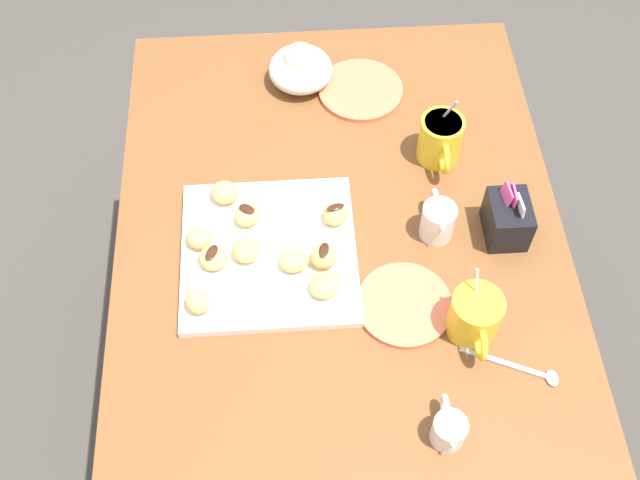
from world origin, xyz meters
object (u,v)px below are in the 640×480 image
Objects in this scene: pastry_plate_square at (269,253)px; ice_cream_bowl at (300,67)px; saucer_coral_right at (404,305)px; beignet_6 at (213,258)px; beignet_9 at (246,250)px; sugar_caddy at (507,217)px; beignet_5 at (197,302)px; coffee_mug_yellow_left at (441,139)px; beignet_7 at (199,237)px; beignet_1 at (335,214)px; saucer_coral_left at (361,90)px; beignet_8 at (294,261)px; chocolate_sauce_pitcher at (449,429)px; cream_pitcher_white at (438,220)px; beignet_3 at (248,215)px; dining_table at (340,279)px; beignet_4 at (325,285)px; coffee_mug_yellow_right at (475,316)px; beignet_2 at (324,257)px; beignet_0 at (225,193)px.

pastry_plate_square is 0.43m from ice_cream_bowl.
beignet_6 reaches higher than saucer_coral_right.
sugar_caddy is at bearing 94.27° from beignet_9.
ice_cream_bowl is at bearing -164.69° from saucer_coral_right.
beignet_5 is at bearing -91.92° from saucer_coral_right.
coffee_mug_yellow_left is 0.48m from beignet_7.
beignet_5 is at bearing -56.06° from beignet_1.
sugar_caddy reaches higher than saucer_coral_left.
beignet_8 is (0.42, -0.15, 0.03)m from saucer_coral_left.
beignet_9 is (-0.11, -0.26, 0.03)m from saucer_coral_right.
chocolate_sauce_pitcher is 0.23m from saucer_coral_right.
chocolate_sauce_pitcher is at bearing -5.90° from cream_pitcher_white.
beignet_6 is (0.22, -0.42, -0.02)m from coffee_mug_yellow_left.
coffee_mug_yellow_left is 0.39m from beignet_3.
ice_cream_bowl is (-0.40, -0.05, 0.17)m from dining_table.
beignet_8 is at bearing 51.16° from pastry_plate_square.
sugar_caddy is 1.15× the size of chocolate_sauce_pitcher.
ice_cream_bowl is at bearing -130.64° from coffee_mug_yellow_left.
beignet_3 is at bearing -69.30° from coffee_mug_yellow_left.
beignet_5 is at bearing -40.14° from beignet_9.
coffee_mug_yellow_left is at bearing 172.86° from chocolate_sauce_pitcher.
ice_cream_bowl is at bearing -178.28° from beignet_4.
saucer_coral_left is at bearing 152.81° from pastry_plate_square.
sugar_caddy is at bearing 154.56° from coffee_mug_yellow_right.
beignet_5 is (0.13, -0.42, -0.01)m from cream_pitcher_white.
beignet_2 is (0.09, -0.03, 0.00)m from beignet_1.
dining_table is 21.64× the size of beignet_3.
cream_pitcher_white is 0.24m from beignet_4.
coffee_mug_yellow_left is at bearing 110.70° from beignet_3.
sugar_caddy reaches higher than beignet_1.
saucer_coral_left is 0.38m from beignet_0.
sugar_caddy is 0.40m from chocolate_sauce_pitcher.
sugar_caddy reaches higher than beignet_5.
beignet_5 is 0.85× the size of beignet_8.
beignet_8 reaches higher than pastry_plate_square.
beignet_6 is at bearing -78.21° from pastry_plate_square.
beignet_2 is at bearing 2.16° from ice_cream_bowl.
beignet_1 reaches higher than beignet_3.
beignet_7 is at bearing -25.06° from beignet_0.
beignet_2 reaches higher than beignet_9.
beignet_5 reaches higher than beignet_6.
beignet_0 is at bearing -77.82° from coffee_mug_yellow_left.
beignet_3 is at bearing -36.20° from saucer_coral_left.
beignet_7 is (-0.00, -0.25, 0.16)m from dining_table.
dining_table is at bearing -47.47° from coffee_mug_yellow_left.
ice_cream_bowl is 0.78m from chocolate_sauce_pitcher.
beignet_4 is (-0.08, -0.24, -0.02)m from coffee_mug_yellow_right.
beignet_0 is at bearing -100.54° from sugar_caddy.
beignet_6 is at bearing -8.18° from beignet_0.
beignet_1 is at bearing -13.23° from saucer_coral_left.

